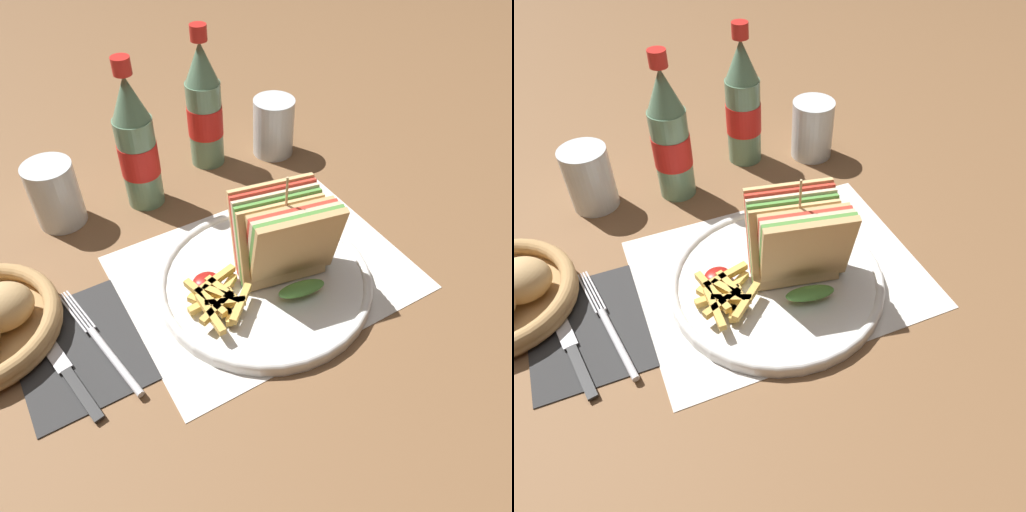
# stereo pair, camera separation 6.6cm
# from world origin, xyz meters

# --- Properties ---
(ground_plane) EXTENTS (4.00, 4.00, 0.00)m
(ground_plane) POSITION_xyz_m (0.00, 0.00, 0.00)
(ground_plane) COLOR brown
(placemat) EXTENTS (0.38, 0.30, 0.00)m
(placemat) POSITION_xyz_m (0.01, -0.01, 0.00)
(placemat) COLOR silver
(placemat) RESTS_ON ground_plane
(plate_main) EXTENTS (0.29, 0.29, 0.02)m
(plate_main) POSITION_xyz_m (-0.00, -0.03, 0.01)
(plate_main) COLOR white
(plate_main) RESTS_ON ground_plane
(club_sandwich) EXTENTS (0.13, 0.12, 0.15)m
(club_sandwich) POSITION_xyz_m (0.03, -0.03, 0.07)
(club_sandwich) COLOR tan
(club_sandwich) RESTS_ON plate_main
(fries_pile) EXTENTS (0.08, 0.10, 0.02)m
(fries_pile) POSITION_xyz_m (-0.08, -0.04, 0.03)
(fries_pile) COLOR gold
(fries_pile) RESTS_ON plate_main
(ketchup_blob) EXTENTS (0.04, 0.03, 0.01)m
(ketchup_blob) POSITION_xyz_m (-0.07, 0.00, 0.03)
(ketchup_blob) COLOR maroon
(ketchup_blob) RESTS_ON plate_main
(napkin) EXTENTS (0.14, 0.18, 0.00)m
(napkin) POSITION_xyz_m (-0.25, -0.00, 0.00)
(napkin) COLOR #2D2D2D
(napkin) RESTS_ON ground_plane
(fork) EXTENTS (0.05, 0.20, 0.01)m
(fork) POSITION_xyz_m (-0.22, -0.02, 0.01)
(fork) COLOR silver
(fork) RESTS_ON napkin
(knife) EXTENTS (0.05, 0.20, 0.00)m
(knife) POSITION_xyz_m (-0.27, -0.01, 0.01)
(knife) COLOR black
(knife) RESTS_ON napkin
(coke_bottle_near) EXTENTS (0.06, 0.06, 0.24)m
(coke_bottle_near) POSITION_xyz_m (-0.07, 0.23, 0.10)
(coke_bottle_near) COLOR slate
(coke_bottle_near) RESTS_ON ground_plane
(coke_bottle_far) EXTENTS (0.06, 0.06, 0.24)m
(coke_bottle_far) POSITION_xyz_m (0.07, 0.28, 0.10)
(coke_bottle_far) COLOR slate
(coke_bottle_far) RESTS_ON ground_plane
(glass_near) EXTENTS (0.07, 0.07, 0.10)m
(glass_near) POSITION_xyz_m (0.19, 0.25, 0.04)
(glass_near) COLOR silver
(glass_near) RESTS_ON ground_plane
(glass_far) EXTENTS (0.07, 0.07, 0.10)m
(glass_far) POSITION_xyz_m (-0.20, 0.25, 0.04)
(glass_far) COLOR silver
(glass_far) RESTS_ON ground_plane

